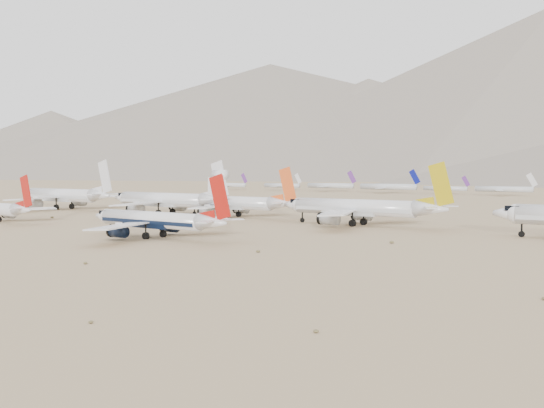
{
  "coord_description": "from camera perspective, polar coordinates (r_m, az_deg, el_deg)",
  "views": [
    {
      "loc": [
        97.17,
        -88.71,
        15.44
      ],
      "look_at": [
        -0.94,
        39.02,
        7.0
      ],
      "focal_mm": 40.0,
      "sensor_mm": 36.0,
      "label": 1
    }
  ],
  "objects": [
    {
      "name": "desert_scrub",
      "position": [
        96.75,
        -18.07,
        -6.15
      ],
      "size": [
        275.66,
        121.67,
        0.65
      ],
      "color": "brown",
      "rests_on": "ground"
    },
    {
      "name": "row2_white_trijet",
      "position": [
        220.23,
        -9.75,
        0.41
      ],
      "size": [
        54.98,
        53.73,
        19.48
      ],
      "color": "white",
      "rests_on": "ground"
    },
    {
      "name": "ground",
      "position": [
        132.47,
        -10.03,
        -3.74
      ],
      "size": [
        7000.0,
        7000.0,
        0.0
      ],
      "primitive_type": "plane",
      "color": "#886C4F",
      "rests_on": "ground"
    },
    {
      "name": "main_airliner",
      "position": [
        143.91,
        -10.85,
        -1.54
      ],
      "size": [
        43.09,
        42.09,
        15.21
      ],
      "color": "white",
      "rests_on": "ground"
    },
    {
      "name": "row2_orange_tail",
      "position": [
        207.32,
        -3.59,
        0.06
      ],
      "size": [
        48.37,
        47.32,
        17.26
      ],
      "color": "white",
      "rests_on": "ground"
    },
    {
      "name": "distant_storage_row",
      "position": [
        441.04,
        16.85,
        1.43
      ],
      "size": [
        464.68,
        59.13,
        15.48
      ],
      "color": "silver",
      "rests_on": "ground"
    },
    {
      "name": "row2_white_twin",
      "position": [
        265.52,
        -18.91,
        0.74
      ],
      "size": [
        57.08,
        55.86,
        20.4
      ],
      "color": "white",
      "rests_on": "ground"
    },
    {
      "name": "row2_gold_tail",
      "position": [
        176.0,
        8.3,
        -0.39
      ],
      "size": [
        51.45,
        50.31,
        18.32
      ],
      "color": "white",
      "rests_on": "ground"
    }
  ]
}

